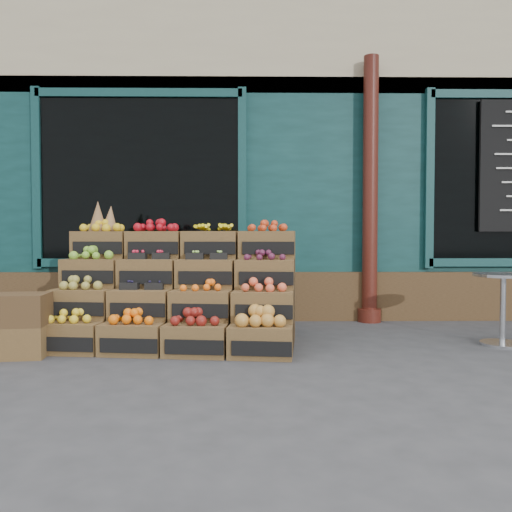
{
  "coord_description": "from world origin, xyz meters",
  "views": [
    {
      "loc": [
        -0.26,
        -3.98,
        1.01
      ],
      "look_at": [
        -0.2,
        0.7,
        0.85
      ],
      "focal_mm": 35.0,
      "sensor_mm": 36.0,
      "label": 1
    }
  ],
  "objects": [
    {
      "name": "ground",
      "position": [
        0.0,
        0.0,
        0.0
      ],
      "size": [
        60.0,
        60.0,
        0.0
      ],
      "primitive_type": "plane",
      "color": "#3A3A3C",
      "rests_on": "ground"
    },
    {
      "name": "shop_facade",
      "position": [
        0.0,
        5.11,
        2.4
      ],
      "size": [
        12.0,
        6.24,
        4.8
      ],
      "color": "#103838",
      "rests_on": "ground"
    },
    {
      "name": "crate_display",
      "position": [
        -0.96,
        0.83,
        0.43
      ],
      "size": [
        2.34,
        1.33,
        1.4
      ],
      "rotation": [
        0.0,
        0.0,
        -0.11
      ],
      "color": "brown",
      "rests_on": "ground"
    },
    {
      "name": "spare_crates",
      "position": [
        -2.28,
        0.3,
        0.27
      ],
      "size": [
        0.58,
        0.43,
        0.54
      ],
      "rotation": [
        0.0,
        0.0,
        0.1
      ],
      "color": "brown",
      "rests_on": "ground"
    },
    {
      "name": "bistro_table",
      "position": [
        2.14,
        0.69,
        0.43
      ],
      "size": [
        0.54,
        0.54,
        0.68
      ],
      "rotation": [
        0.0,
        0.0,
        0.24
      ],
      "color": "#ADB1B4",
      "rests_on": "ground"
    },
    {
      "name": "shopkeeper",
      "position": [
        -1.92,
        2.87,
        1.09
      ],
      "size": [
        0.9,
        0.69,
        2.18
      ],
      "primitive_type": "imported",
      "rotation": [
        0.0,
        0.0,
        2.91
      ],
      "color": "#1B612D",
      "rests_on": "ground"
    }
  ]
}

